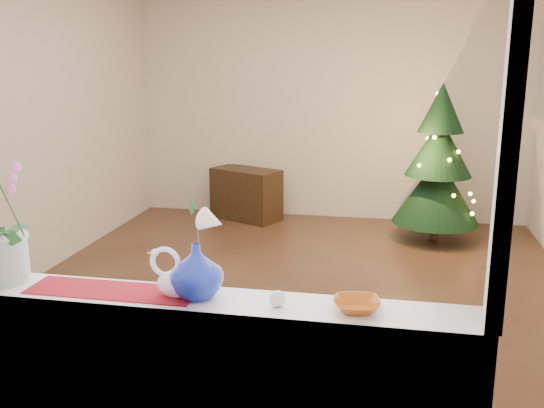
% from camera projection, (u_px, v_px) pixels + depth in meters
% --- Properties ---
extents(ground, '(5.00, 5.00, 0.00)m').
position_uv_depth(ground, '(294.00, 293.00, 4.87)').
color(ground, '#3D2519').
rests_on(ground, ground).
extents(wall_back, '(4.50, 0.10, 2.70)m').
position_uv_depth(wall_back, '(330.00, 102.00, 6.94)').
color(wall_back, beige).
rests_on(wall_back, ground).
extents(wall_front, '(4.50, 0.10, 2.70)m').
position_uv_depth(wall_front, '(188.00, 200.00, 2.17)').
color(wall_front, beige).
rests_on(wall_front, ground).
extents(wall_left, '(0.10, 5.00, 2.70)m').
position_uv_depth(wall_left, '(26.00, 120.00, 4.98)').
color(wall_left, beige).
rests_on(wall_left, ground).
extents(windowsill, '(2.20, 0.26, 0.04)m').
position_uv_depth(windowsill, '(202.00, 303.00, 2.40)').
color(windowsill, white).
rests_on(windowsill, window_apron).
extents(window_frame, '(2.22, 0.06, 1.60)m').
position_uv_depth(window_frame, '(187.00, 101.00, 2.12)').
color(window_frame, white).
rests_on(window_frame, windowsill).
extents(runner, '(0.70, 0.20, 0.01)m').
position_uv_depth(runner, '(113.00, 290.00, 2.47)').
color(runner, maroon).
rests_on(runner, windowsill).
extents(swan, '(0.23, 0.11, 0.19)m').
position_uv_depth(swan, '(177.00, 274.00, 2.39)').
color(swan, white).
rests_on(swan, windowsill).
extents(blue_vase, '(0.28, 0.28, 0.25)m').
position_uv_depth(blue_vase, '(196.00, 267.00, 2.38)').
color(blue_vase, navy).
rests_on(blue_vase, windowsill).
extents(lily, '(0.14, 0.08, 0.19)m').
position_uv_depth(lily, '(195.00, 212.00, 2.32)').
color(lily, silver).
rests_on(lily, blue_vase).
extents(paperweight, '(0.08, 0.08, 0.06)m').
position_uv_depth(paperweight, '(278.00, 299.00, 2.31)').
color(paperweight, silver).
rests_on(paperweight, windowsill).
extents(amber_dish, '(0.17, 0.17, 0.04)m').
position_uv_depth(amber_dish, '(357.00, 306.00, 2.27)').
color(amber_dish, '#A84B12').
rests_on(amber_dish, windowsill).
extents(xmas_tree, '(0.99, 0.99, 1.61)m').
position_uv_depth(xmas_tree, '(438.00, 163.00, 6.14)').
color(xmas_tree, black).
rests_on(xmas_tree, ground).
extents(side_table, '(0.88, 0.69, 0.59)m').
position_uv_depth(side_table, '(246.00, 194.00, 7.07)').
color(side_table, black).
rests_on(side_table, ground).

